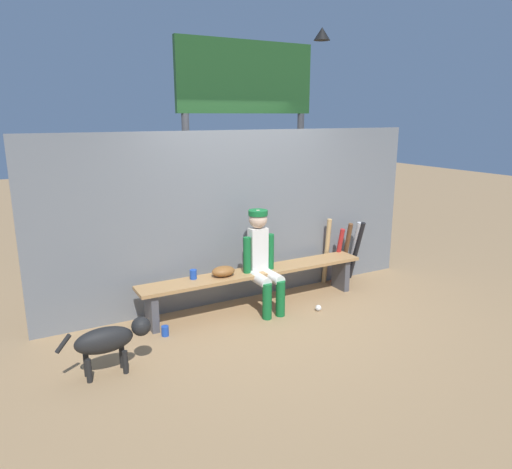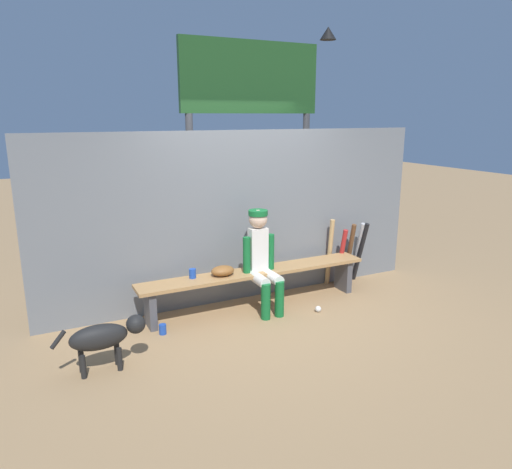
{
  "view_description": "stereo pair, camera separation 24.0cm",
  "coord_description": "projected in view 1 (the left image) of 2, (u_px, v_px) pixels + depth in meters",
  "views": [
    {
      "loc": [
        -2.66,
        -4.83,
        2.3
      ],
      "look_at": [
        0.0,
        0.0,
        0.92
      ],
      "focal_mm": 33.52,
      "sensor_mm": 36.0,
      "label": 1
    },
    {
      "loc": [
        -2.44,
        -4.94,
        2.3
      ],
      "look_at": [
        0.0,
        0.0,
        0.92
      ],
      "focal_mm": 33.52,
      "sensor_mm": 36.0,
      "label": 2
    }
  ],
  "objects": [
    {
      "name": "ground_plane",
      "position": [
        256.0,
        306.0,
        5.91
      ],
      "size": [
        30.0,
        30.0,
        0.0
      ],
      "primitive_type": "plane",
      "color": "#9E7A51"
    },
    {
      "name": "chainlink_fence",
      "position": [
        242.0,
        217.0,
        5.95
      ],
      "size": [
        5.07,
        0.03,
        2.13
      ],
      "primitive_type": "cube",
      "color": "slate",
      "rests_on": "ground_plane"
    },
    {
      "name": "dugout_bench",
      "position": [
        256.0,
        278.0,
        5.82
      ],
      "size": [
        2.92,
        0.36,
        0.47
      ],
      "color": "#AD7F4C",
      "rests_on": "ground_plane"
    },
    {
      "name": "player_seated",
      "position": [
        262.0,
        257.0,
        5.67
      ],
      "size": [
        0.41,
        0.55,
        1.21
      ],
      "color": "silver",
      "rests_on": "ground_plane"
    },
    {
      "name": "baseball_glove",
      "position": [
        223.0,
        271.0,
        5.57
      ],
      "size": [
        0.28,
        0.2,
        0.12
      ],
      "primitive_type": "ellipsoid",
      "color": "brown",
      "rests_on": "dugout_bench"
    },
    {
      "name": "bat_wood_tan",
      "position": [
        327.0,
        251.0,
        6.6
      ],
      "size": [
        0.07,
        0.15,
        0.94
      ],
      "primitive_type": "cylinder",
      "rotation": [
        0.09,
        0.0,
        0.02
      ],
      "color": "tan",
      "rests_on": "ground_plane"
    },
    {
      "name": "bat_aluminum_red",
      "position": [
        338.0,
        256.0,
        6.61
      ],
      "size": [
        0.08,
        0.22,
        0.81
      ],
      "primitive_type": "cylinder",
      "rotation": [
        0.18,
        0.0,
        0.1
      ],
      "color": "#B22323",
      "rests_on": "ground_plane"
    },
    {
      "name": "bat_wood_dark",
      "position": [
        346.0,
        252.0,
        6.71
      ],
      "size": [
        0.09,
        0.26,
        0.86
      ],
      "primitive_type": "cylinder",
      "rotation": [
        0.22,
        0.0,
        -0.12
      ],
      "color": "brown",
      "rests_on": "ground_plane"
    },
    {
      "name": "bat_aluminum_silver",
      "position": [
        354.0,
        250.0,
        6.81
      ],
      "size": [
        0.08,
        0.27,
        0.86
      ],
      "primitive_type": "cylinder",
      "rotation": [
        0.24,
        0.0,
        -0.07
      ],
      "color": "#B7B7BC",
      "rests_on": "ground_plane"
    },
    {
      "name": "bat_aluminum_black",
      "position": [
        356.0,
        251.0,
        6.77
      ],
      "size": [
        0.11,
        0.27,
        0.86
      ],
      "primitive_type": "cylinder",
      "rotation": [
        0.24,
        0.0,
        0.18
      ],
      "color": "black",
      "rests_on": "ground_plane"
    },
    {
      "name": "baseball",
      "position": [
        318.0,
        308.0,
        5.77
      ],
      "size": [
        0.07,
        0.07,
        0.07
      ],
      "primitive_type": "sphere",
      "color": "white",
      "rests_on": "ground_plane"
    },
    {
      "name": "cup_on_ground",
      "position": [
        165.0,
        331.0,
        5.11
      ],
      "size": [
        0.08,
        0.08,
        0.11
      ],
      "primitive_type": "cylinder",
      "color": "#1E47AD",
      "rests_on": "ground_plane"
    },
    {
      "name": "cup_on_bench",
      "position": [
        193.0,
        274.0,
        5.48
      ],
      "size": [
        0.08,
        0.08,
        0.11
      ],
      "primitive_type": "cylinder",
      "color": "#1E47AD",
      "rests_on": "dugout_bench"
    },
    {
      "name": "scoreboard",
      "position": [
        250.0,
        101.0,
        6.71
      ],
      "size": [
        2.35,
        0.27,
        3.54
      ],
      "color": "#3F3F42",
      "rests_on": "ground_plane"
    },
    {
      "name": "dog",
      "position": [
        111.0,
        339.0,
        4.31
      ],
      "size": [
        0.84,
        0.2,
        0.49
      ],
      "color": "black",
      "rests_on": "ground_plane"
    }
  ]
}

